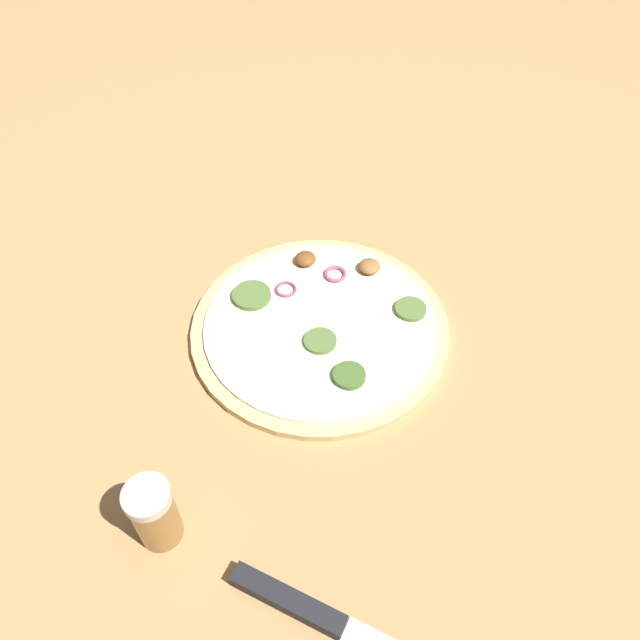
% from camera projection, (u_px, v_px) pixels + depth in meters
% --- Properties ---
extents(ground_plane, '(3.00, 3.00, 0.00)m').
position_uv_depth(ground_plane, '(320.00, 330.00, 0.83)').
color(ground_plane, tan).
extents(pizza, '(0.34, 0.34, 0.03)m').
position_uv_depth(pizza, '(320.00, 325.00, 0.82)').
color(pizza, '#D6B77A').
rests_on(pizza, ground_plane).
extents(knife, '(0.22, 0.28, 0.02)m').
position_uv_depth(knife, '(331.00, 623.00, 0.58)').
color(knife, silver).
rests_on(knife, ground_plane).
extents(spice_jar, '(0.05, 0.05, 0.09)m').
position_uv_depth(spice_jar, '(154.00, 514.00, 0.61)').
color(spice_jar, olive).
rests_on(spice_jar, ground_plane).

